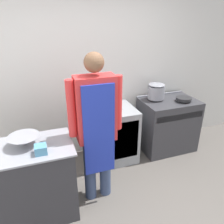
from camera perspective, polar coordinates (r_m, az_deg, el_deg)
The scene contains 9 objects.
wall_back at distance 3.40m, azimuth -5.22°, elevation 10.23°, with size 8.00×0.05×2.70m.
prep_counter at distance 2.70m, azimuth -21.66°, elevation -16.92°, with size 1.09×0.61×0.90m.
stove at distance 3.84m, azimuth 14.20°, elevation -3.20°, with size 0.90×0.63×0.90m.
fridge_unit at distance 3.47m, azimuth 0.43°, elevation -5.74°, with size 0.65×0.64×0.86m.
person_cook at distance 2.45m, azimuth -4.14°, elevation -3.03°, with size 0.62×0.24×1.82m.
mixing_bowl at distance 2.45m, azimuth -21.95°, elevation -6.99°, with size 0.32×0.32×0.11m.
plastic_tub at distance 2.27m, azimuth -18.11°, elevation -9.26°, with size 0.12×0.12×0.09m.
stock_pot at distance 3.61m, azimuth 11.47°, elevation 5.41°, with size 0.27×0.27×0.26m.
saute_pan at distance 3.68m, azimuth 18.22°, elevation 3.29°, with size 0.24×0.24×0.05m.
Camera 1 is at (-0.82, -1.52, 2.14)m, focal length 35.00 mm.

